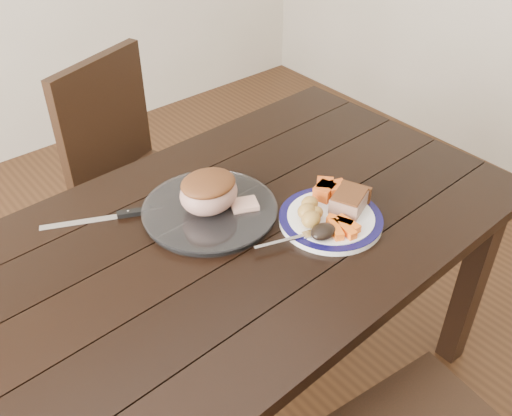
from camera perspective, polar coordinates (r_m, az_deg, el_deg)
ground at (r=2.04m, az=-2.21°, el=-18.85°), size 4.00×4.00×0.00m
dining_table at (r=1.54m, az=-2.78°, el=-5.06°), size 1.64×0.96×0.75m
chair_far at (r=2.17m, az=-12.10°, el=3.82°), size 0.54×0.55×0.93m
dinner_plate at (r=1.51m, az=7.46°, el=-1.16°), size 0.27×0.27×0.02m
plate_rim at (r=1.51m, az=7.49°, el=-0.91°), size 0.27×0.27×0.02m
serving_platter at (r=1.53m, az=-4.63°, el=-0.35°), size 0.35×0.35×0.02m
pork_slice at (r=1.53m, az=9.29°, el=0.67°), size 0.12×0.11×0.04m
roasted_potatoes at (r=1.47m, az=5.43°, el=-0.54°), size 0.10×0.10×0.04m
carrot_batons at (r=1.46m, az=8.64°, el=-1.81°), size 0.08×0.10×0.02m
pumpkin_wedges at (r=1.57m, az=7.26°, el=1.84°), size 0.10×0.09×0.04m
dark_mushroom at (r=1.43m, az=6.73°, el=-2.35°), size 0.07×0.05×0.03m
fork at (r=1.42m, az=3.70°, el=-3.10°), size 0.17×0.07×0.00m
roast_joint at (r=1.50m, az=-4.75°, el=1.47°), size 0.16×0.14×0.10m
cut_slice at (r=1.52m, az=-1.16°, el=0.29°), size 0.09×0.08×0.02m
carving_knife at (r=1.56m, az=-12.97°, el=-0.62°), size 0.30×0.16×0.01m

